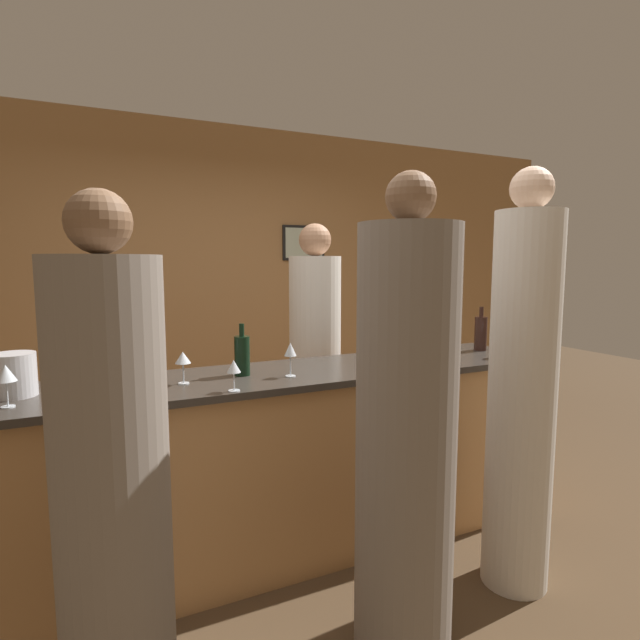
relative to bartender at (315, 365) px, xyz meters
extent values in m
plane|color=#4C3823|center=(-0.43, -0.73, -0.85)|extent=(14.00, 14.00, 0.00)
cube|color=#A37547|center=(-0.43, 1.46, 0.55)|extent=(8.00, 0.06, 2.80)
cube|color=black|center=(0.53, 1.42, 0.90)|extent=(0.44, 0.02, 0.34)
cube|color=#B7C6B2|center=(0.53, 1.41, 0.90)|extent=(0.39, 0.00, 0.29)
cube|color=#B27F4C|center=(-0.43, -0.73, -0.37)|extent=(2.88, 0.56, 0.96)
cube|color=#332D28|center=(-0.43, -0.73, 0.13)|extent=(2.94, 0.62, 0.03)
cylinder|color=silver|center=(0.00, 0.00, -0.05)|extent=(0.36, 0.36, 1.60)
sphere|color=#A37556|center=(0.00, 0.00, 0.87)|extent=(0.22, 0.22, 0.22)
cylinder|color=gray|center=(-1.39, -1.43, -0.05)|extent=(0.37, 0.37, 1.59)
sphere|color=brown|center=(-1.39, -1.43, 0.84)|extent=(0.20, 0.20, 0.20)
cylinder|color=gray|center=(-0.33, -1.56, 0.01)|extent=(0.39, 0.39, 1.71)
sphere|color=brown|center=(-0.33, -1.56, 0.96)|extent=(0.19, 0.19, 0.19)
cylinder|color=silver|center=(0.41, -1.45, 0.05)|extent=(0.31, 0.31, 1.80)
sphere|color=beige|center=(0.41, -1.45, 1.05)|extent=(0.19, 0.19, 0.19)
cylinder|color=black|center=(0.44, -0.54, 0.24)|extent=(0.08, 0.08, 0.19)
cylinder|color=black|center=(0.44, -0.54, 0.38)|extent=(0.03, 0.03, 0.07)
cylinder|color=black|center=(-0.73, -0.71, 0.25)|extent=(0.08, 0.08, 0.20)
cylinder|color=black|center=(-0.73, -0.71, 0.38)|extent=(0.03, 0.03, 0.07)
cylinder|color=black|center=(0.87, -0.67, 0.26)|extent=(0.08, 0.08, 0.22)
cylinder|color=black|center=(0.87, -0.67, 0.40)|extent=(0.03, 0.03, 0.07)
cylinder|color=silver|center=(-1.73, -0.68, 0.24)|extent=(0.18, 0.18, 0.19)
cylinder|color=silver|center=(-1.04, -0.77, 0.15)|extent=(0.05, 0.05, 0.01)
cylinder|color=silver|center=(-1.04, -0.77, 0.20)|extent=(0.01, 0.01, 0.09)
cone|color=silver|center=(-1.04, -0.77, 0.27)|extent=(0.07, 0.07, 0.06)
cylinder|color=silver|center=(0.81, -0.92, 0.15)|extent=(0.05, 0.05, 0.01)
cylinder|color=silver|center=(0.81, -0.92, 0.20)|extent=(0.01, 0.01, 0.10)
cone|color=silver|center=(0.81, -0.92, 0.28)|extent=(0.08, 0.08, 0.07)
cylinder|color=silver|center=(0.29, -0.93, 0.15)|extent=(0.05, 0.05, 0.01)
cylinder|color=silver|center=(0.29, -0.93, 0.19)|extent=(0.01, 0.01, 0.08)
cone|color=silver|center=(0.29, -0.93, 0.27)|extent=(0.08, 0.08, 0.07)
cylinder|color=silver|center=(-0.86, -1.00, 0.15)|extent=(0.05, 0.05, 0.01)
cylinder|color=silver|center=(-0.86, -1.00, 0.19)|extent=(0.01, 0.01, 0.08)
cone|color=silver|center=(-0.86, -1.00, 0.26)|extent=(0.06, 0.06, 0.06)
cylinder|color=silver|center=(0.18, -0.91, 0.15)|extent=(0.05, 0.05, 0.01)
cylinder|color=silver|center=(0.18, -0.91, 0.19)|extent=(0.01, 0.01, 0.08)
cone|color=silver|center=(0.18, -0.91, 0.27)|extent=(0.08, 0.08, 0.08)
cylinder|color=silver|center=(0.34, -1.00, 0.15)|extent=(0.05, 0.05, 0.01)
cylinder|color=silver|center=(0.34, -1.00, 0.20)|extent=(0.01, 0.01, 0.10)
cone|color=silver|center=(0.34, -1.00, 0.28)|extent=(0.07, 0.07, 0.06)
cylinder|color=silver|center=(-0.52, -0.84, 0.15)|extent=(0.05, 0.05, 0.01)
cylinder|color=silver|center=(-0.52, -0.84, 0.20)|extent=(0.01, 0.01, 0.10)
cone|color=silver|center=(-0.52, -0.84, 0.29)|extent=(0.06, 0.06, 0.07)
cylinder|color=silver|center=(-1.73, -0.86, 0.15)|extent=(0.05, 0.05, 0.01)
cylinder|color=silver|center=(-1.73, -0.86, 0.20)|extent=(0.01, 0.01, 0.10)
cone|color=silver|center=(-1.73, -0.86, 0.29)|extent=(0.08, 0.08, 0.07)
camera|label=1|loc=(-1.44, -3.12, 0.72)|focal=28.00mm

